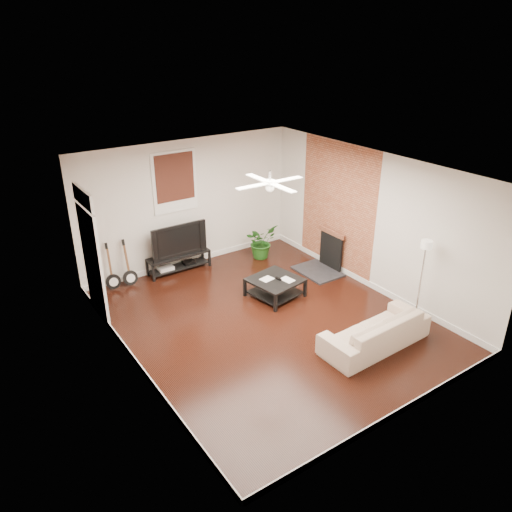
{
  "coord_description": "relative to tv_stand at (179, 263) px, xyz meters",
  "views": [
    {
      "loc": [
        -4.52,
        -6.24,
        4.85
      ],
      "look_at": [
        0.0,
        0.4,
        1.15
      ],
      "focal_mm": 34.68,
      "sensor_mm": 36.0,
      "label": 1
    }
  ],
  "objects": [
    {
      "name": "fireplace",
      "position": [
        2.62,
        -1.78,
        0.26
      ],
      "size": [
        0.8,
        1.1,
        0.92
      ],
      "primitive_type": "cube",
      "color": "black",
      "rests_on": "floor"
    },
    {
      "name": "tv_stand",
      "position": [
        0.0,
        0.0,
        0.0
      ],
      "size": [
        1.39,
        0.37,
        0.39
      ],
      "primitive_type": "cube",
      "color": "black",
      "rests_on": "floor"
    },
    {
      "name": "room",
      "position": [
        0.42,
        -2.78,
        1.2
      ],
      "size": [
        5.01,
        6.01,
        2.81
      ],
      "color": "black",
      "rests_on": "ground"
    },
    {
      "name": "brick_accent",
      "position": [
        2.91,
        -1.78,
        1.2
      ],
      "size": [
        0.02,
        2.2,
        2.8
      ],
      "primitive_type": "cube",
      "color": "#9F5133",
      "rests_on": "floor"
    },
    {
      "name": "coffee_table",
      "position": [
        1.06,
        -2.11,
        -0.01
      ],
      "size": [
        1.04,
        1.04,
        0.38
      ],
      "primitive_type": "cube",
      "rotation": [
        0.0,
        0.0,
        0.17
      ],
      "color": "black",
      "rests_on": "floor"
    },
    {
      "name": "guitar_right",
      "position": [
        -1.14,
        -0.06,
        0.3
      ],
      "size": [
        0.32,
        0.23,
        0.99
      ],
      "primitive_type": null,
      "rotation": [
        0.0,
        0.0,
        -0.05
      ],
      "color": "black",
      "rests_on": "floor"
    },
    {
      "name": "tv",
      "position": [
        0.0,
        0.02,
        0.56
      ],
      "size": [
        1.25,
        0.16,
        0.72
      ],
      "primitive_type": "imported",
      "color": "black",
      "rests_on": "tv_stand"
    },
    {
      "name": "guitar_left",
      "position": [
        -1.49,
        -0.03,
        0.3
      ],
      "size": [
        0.33,
        0.26,
        0.99
      ],
      "primitive_type": null,
      "rotation": [
        0.0,
        0.0,
        -0.15
      ],
      "color": "black",
      "rests_on": "floor"
    },
    {
      "name": "potted_plant",
      "position": [
        1.89,
        -0.42,
        0.2
      ],
      "size": [
        0.84,
        0.77,
        0.79
      ],
      "primitive_type": "imported",
      "rotation": [
        0.0,
        0.0,
        0.24
      ],
      "color": "#1E5418",
      "rests_on": "floor"
    },
    {
      "name": "door_left",
      "position": [
        -2.04,
        -0.88,
        1.05
      ],
      "size": [
        0.08,
        1.0,
        2.5
      ],
      "primitive_type": "cube",
      "color": "white",
      "rests_on": "wall_left"
    },
    {
      "name": "floor_lamp",
      "position": [
        2.62,
        -4.3,
        0.61
      ],
      "size": [
        0.27,
        0.27,
        1.6
      ],
      "primitive_type": null,
      "rotation": [
        0.0,
        0.0,
        0.03
      ],
      "color": "silver",
      "rests_on": "floor"
    },
    {
      "name": "sofa",
      "position": [
        1.45,
        -4.4,
        0.09
      ],
      "size": [
        1.98,
        0.82,
        0.57
      ],
      "primitive_type": "imported",
      "rotation": [
        0.0,
        0.0,
        3.17
      ],
      "color": "#C9B497",
      "rests_on": "floor"
    },
    {
      "name": "ceiling_fan",
      "position": [
        0.42,
        -2.78,
        2.4
      ],
      "size": [
        1.24,
        1.24,
        0.32
      ],
      "primitive_type": null,
      "color": "white",
      "rests_on": "ceiling"
    },
    {
      "name": "window_back",
      "position": [
        0.12,
        0.19,
        1.75
      ],
      "size": [
        1.0,
        0.06,
        1.3
      ],
      "primitive_type": "cube",
      "color": "black",
      "rests_on": "wall_back"
    }
  ]
}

